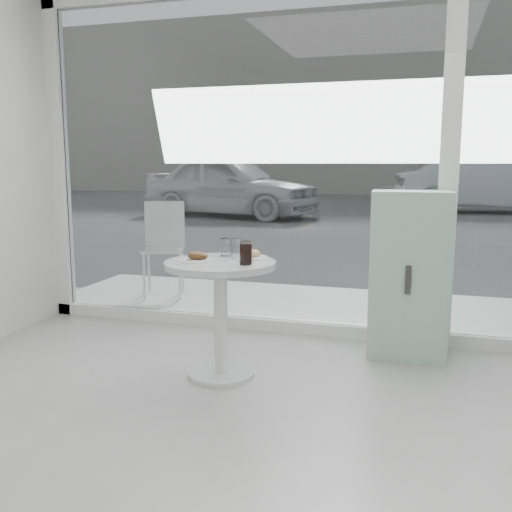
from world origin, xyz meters
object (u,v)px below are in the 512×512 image
(patio_chair, at_px, (164,242))
(plate_donut, at_px, (250,255))
(car_white, at_px, (231,186))
(water_tumbler_a, at_px, (226,248))
(main_table, at_px, (221,295))
(cola_glass, at_px, (246,253))
(car_silver, at_px, (481,185))
(plate_fritter, at_px, (197,258))
(water_tumbler_b, at_px, (237,249))
(mint_cabinet, at_px, (409,275))

(patio_chair, bearing_deg, plate_donut, -69.11)
(car_white, distance_m, water_tumbler_a, 11.13)
(main_table, distance_m, cola_glass, 0.35)
(car_silver, bearing_deg, plate_fritter, 159.57)
(water_tumbler_a, xyz_separation_m, water_tumbler_b, (0.10, -0.05, 0.00))
(mint_cabinet, relative_size, car_silver, 0.26)
(main_table, xyz_separation_m, mint_cabinet, (1.16, 0.78, 0.05))
(water_tumbler_b, bearing_deg, car_silver, 79.13)
(plate_donut, distance_m, cola_glass, 0.24)
(main_table, distance_m, car_white, 11.37)
(plate_fritter, xyz_separation_m, water_tumbler_a, (0.09, 0.29, 0.03))
(car_silver, distance_m, water_tumbler_b, 14.02)
(main_table, bearing_deg, water_tumbler_a, 100.71)
(patio_chair, distance_m, car_silver, 12.70)
(mint_cabinet, height_order, patio_chair, mint_cabinet)
(plate_fritter, relative_size, cola_glass, 1.41)
(car_silver, relative_size, water_tumbler_b, 36.62)
(main_table, distance_m, plate_fritter, 0.29)
(car_silver, bearing_deg, water_tumbler_a, 159.70)
(main_table, relative_size, car_silver, 0.16)
(water_tumbler_b, bearing_deg, car_white, 109.41)
(main_table, relative_size, mint_cabinet, 0.64)
(plate_donut, xyz_separation_m, cola_glass, (0.05, -0.23, 0.05))
(car_silver, height_order, plate_donut, car_silver)
(car_silver, bearing_deg, water_tumbler_b, 160.13)
(mint_cabinet, distance_m, patio_chair, 2.72)
(main_table, height_order, plate_fritter, plate_fritter)
(patio_chair, distance_m, plate_donut, 2.28)
(main_table, xyz_separation_m, car_white, (-3.67, 10.75, 0.24))
(plate_fritter, relative_size, plate_donut, 0.88)
(car_silver, distance_m, cola_glass, 14.24)
(patio_chair, height_order, water_tumbler_b, patio_chair)
(plate_donut, relative_size, cola_glass, 1.60)
(car_white, height_order, plate_fritter, car_white)
(car_silver, distance_m, plate_donut, 14.02)
(plate_donut, bearing_deg, water_tumbler_b, 169.16)
(mint_cabinet, bearing_deg, plate_donut, -151.26)
(car_white, xyz_separation_m, plate_fritter, (3.54, -10.81, 0.00))
(patio_chair, distance_m, plate_fritter, 2.30)
(patio_chair, xyz_separation_m, plate_fritter, (1.18, -1.96, 0.20))
(mint_cabinet, distance_m, water_tumbler_a, 1.34)
(cola_glass, bearing_deg, car_silver, 79.87)
(mint_cabinet, height_order, plate_fritter, mint_cabinet)
(water_tumbler_a, relative_size, cola_glass, 0.81)
(main_table, relative_size, water_tumbler_a, 6.54)
(main_table, bearing_deg, car_white, 108.84)
(patio_chair, bearing_deg, water_tumbler_b, -70.65)
(mint_cabinet, xyz_separation_m, cola_glass, (-0.96, -0.85, 0.24))
(cola_glass, bearing_deg, car_white, 109.65)
(main_table, relative_size, patio_chair, 0.81)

